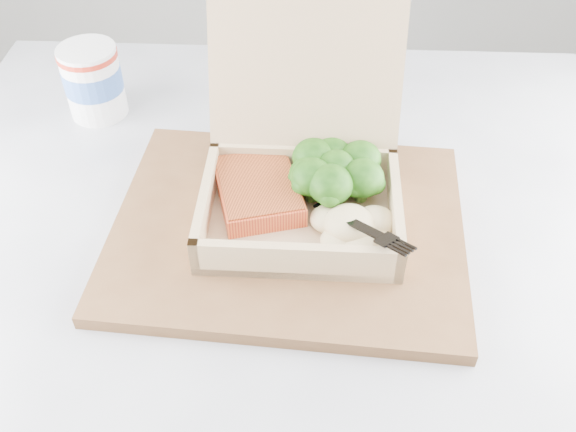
{
  "coord_description": "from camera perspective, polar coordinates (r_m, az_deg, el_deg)",
  "views": [
    {
      "loc": [
        0.31,
        0.11,
        1.28
      ],
      "look_at": [
        0.36,
        0.59,
        0.81
      ],
      "focal_mm": 40.0,
      "sensor_mm": 36.0,
      "label": 1
    }
  ],
  "objects": [
    {
      "name": "paper_cup",
      "position": [
        0.91,
        -16.96,
        11.54
      ],
      "size": [
        0.08,
        0.08,
        0.1
      ],
      "color": "white",
      "rests_on": "cafe_table"
    },
    {
      "name": "serving_tray",
      "position": [
        0.72,
        0.01,
        -1.06
      ],
      "size": [
        0.44,
        0.38,
        0.02
      ],
      "primitive_type": "cube",
      "rotation": [
        0.0,
        0.0,
        -0.21
      ],
      "color": "brown",
      "rests_on": "cafe_table"
    },
    {
      "name": "mashed_potatoes",
      "position": [
        0.68,
        5.49,
        -0.68
      ],
      "size": [
        0.09,
        0.08,
        0.03
      ],
      "primitive_type": "ellipsoid",
      "color": "beige",
      "rests_on": "takeout_container"
    },
    {
      "name": "takeout_container",
      "position": [
        0.71,
        1.24,
        4.42
      ],
      "size": [
        0.25,
        0.26,
        0.2
      ],
      "rotation": [
        0.0,
        0.0,
        -0.15
      ],
      "color": "tan",
      "rests_on": "serving_tray"
    },
    {
      "name": "broccoli_pile",
      "position": [
        0.73,
        4.3,
        3.68
      ],
      "size": [
        0.11,
        0.11,
        0.04
      ],
      "primitive_type": null,
      "color": "#397E1C",
      "rests_on": "takeout_container"
    },
    {
      "name": "cafe_table",
      "position": [
        0.86,
        -1.03,
        -12.26
      ],
      "size": [
        1.01,
        1.01,
        0.76
      ],
      "rotation": [
        0.0,
        0.0,
        -0.14
      ],
      "color": "black",
      "rests_on": "floor"
    },
    {
      "name": "receipt",
      "position": [
        0.87,
        1.36,
        7.7
      ],
      "size": [
        0.12,
        0.17,
        0.0
      ],
      "primitive_type": "cube",
      "rotation": [
        0.0,
        0.0,
        -0.26
      ],
      "color": "silver",
      "rests_on": "cafe_table"
    },
    {
      "name": "plastic_fork",
      "position": [
        0.68,
        4.25,
        0.55
      ],
      "size": [
        0.09,
        0.13,
        0.03
      ],
      "rotation": [
        0.0,
        0.0,
        3.7
      ],
      "color": "black",
      "rests_on": "mashed_potatoes"
    },
    {
      "name": "salmon_fillet",
      "position": [
        0.72,
        -2.69,
        2.28
      ],
      "size": [
        0.1,
        0.12,
        0.02
      ],
      "primitive_type": "cube",
      "rotation": [
        0.0,
        0.0,
        0.13
      ],
      "color": "#D45E29",
      "rests_on": "takeout_container"
    }
  ]
}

